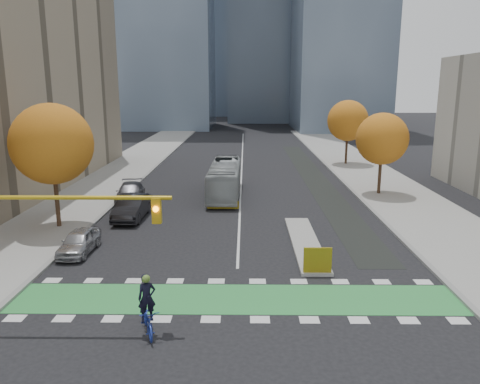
{
  "coord_description": "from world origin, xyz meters",
  "views": [
    {
      "loc": [
        0.38,
        -17.72,
        9.25
      ],
      "look_at": [
        0.08,
        9.76,
        3.0
      ],
      "focal_mm": 35.0,
      "sensor_mm": 36.0,
      "label": 1
    }
  ],
  "objects_px": {
    "parked_car_b": "(132,207)",
    "parked_car_c": "(130,193)",
    "parked_car_a": "(79,242)",
    "cyclist": "(148,314)",
    "bus": "(225,179)",
    "tree_east_near": "(382,139)",
    "traffic_signal_west": "(30,224)",
    "tree_west": "(52,144)",
    "hazard_board": "(318,260)",
    "tree_east_far": "(348,121)"
  },
  "relations": [
    {
      "from": "parked_car_b",
      "to": "parked_car_c",
      "type": "distance_m",
      "value": 5.18
    },
    {
      "from": "tree_east_near",
      "to": "parked_car_c",
      "type": "xyz_separation_m",
      "value": [
        -21.0,
        -2.69,
        -4.12
      ]
    },
    {
      "from": "hazard_board",
      "to": "parked_car_a",
      "type": "relative_size",
      "value": 0.36
    },
    {
      "from": "parked_car_a",
      "to": "parked_car_c",
      "type": "xyz_separation_m",
      "value": [
        0.0,
        12.05,
        0.08
      ]
    },
    {
      "from": "bus",
      "to": "parked_car_c",
      "type": "xyz_separation_m",
      "value": [
        -7.65,
        -2.3,
        -0.71
      ]
    },
    {
      "from": "cyclist",
      "to": "parked_car_c",
      "type": "xyz_separation_m",
      "value": [
        -5.69,
        20.79,
        -0.04
      ]
    },
    {
      "from": "traffic_signal_west",
      "to": "parked_car_a",
      "type": "xyz_separation_m",
      "value": [
        -1.07,
        7.77,
        -3.37
      ]
    },
    {
      "from": "tree_west",
      "to": "parked_car_b",
      "type": "relative_size",
      "value": 1.63
    },
    {
      "from": "tree_west",
      "to": "parked_car_c",
      "type": "xyz_separation_m",
      "value": [
        3.0,
        7.31,
        -4.87
      ]
    },
    {
      "from": "hazard_board",
      "to": "tree_east_near",
      "type": "height_order",
      "value": "tree_east_near"
    },
    {
      "from": "tree_east_near",
      "to": "cyclist",
      "type": "height_order",
      "value": "tree_east_near"
    },
    {
      "from": "hazard_board",
      "to": "traffic_signal_west",
      "type": "height_order",
      "value": "traffic_signal_west"
    },
    {
      "from": "traffic_signal_west",
      "to": "bus",
      "type": "bearing_deg",
      "value": 73.44
    },
    {
      "from": "traffic_signal_west",
      "to": "bus",
      "type": "distance_m",
      "value": 23.22
    },
    {
      "from": "tree_west",
      "to": "traffic_signal_west",
      "type": "relative_size",
      "value": 0.96
    },
    {
      "from": "tree_east_far",
      "to": "cyclist",
      "type": "bearing_deg",
      "value": -111.83
    },
    {
      "from": "traffic_signal_west",
      "to": "parked_car_c",
      "type": "bearing_deg",
      "value": 93.09
    },
    {
      "from": "parked_car_b",
      "to": "parked_car_c",
      "type": "bearing_deg",
      "value": 106.11
    },
    {
      "from": "hazard_board",
      "to": "tree_east_near",
      "type": "bearing_deg",
      "value": 65.8
    },
    {
      "from": "tree_west",
      "to": "parked_car_a",
      "type": "bearing_deg",
      "value": -57.65
    },
    {
      "from": "tree_east_far",
      "to": "parked_car_c",
      "type": "relative_size",
      "value": 1.48
    },
    {
      "from": "parked_car_a",
      "to": "tree_east_near",
      "type": "bearing_deg",
      "value": 35.85
    },
    {
      "from": "tree_west",
      "to": "parked_car_b",
      "type": "distance_m",
      "value": 6.86
    },
    {
      "from": "parked_car_c",
      "to": "parked_car_b",
      "type": "bearing_deg",
      "value": -82.67
    },
    {
      "from": "parked_car_c",
      "to": "parked_car_a",
      "type": "bearing_deg",
      "value": -97.67
    },
    {
      "from": "tree_east_near",
      "to": "traffic_signal_west",
      "type": "relative_size",
      "value": 0.83
    },
    {
      "from": "tree_east_far",
      "to": "parked_car_b",
      "type": "relative_size",
      "value": 1.51
    },
    {
      "from": "parked_car_b",
      "to": "hazard_board",
      "type": "bearing_deg",
      "value": -39.81
    },
    {
      "from": "tree_east_far",
      "to": "traffic_signal_west",
      "type": "xyz_separation_m",
      "value": [
        -20.43,
        -38.51,
        -1.21
      ]
    },
    {
      "from": "tree_east_far",
      "to": "bus",
      "type": "relative_size",
      "value": 0.73
    },
    {
      "from": "traffic_signal_west",
      "to": "parked_car_a",
      "type": "relative_size",
      "value": 2.18
    },
    {
      "from": "hazard_board",
      "to": "parked_car_a",
      "type": "xyz_separation_m",
      "value": [
        -13.0,
        3.06,
        -0.13
      ]
    },
    {
      "from": "tree_east_near",
      "to": "traffic_signal_west",
      "type": "bearing_deg",
      "value": -131.52
    },
    {
      "from": "hazard_board",
      "to": "parked_car_c",
      "type": "bearing_deg",
      "value": 130.71
    },
    {
      "from": "tree_east_far",
      "to": "tree_east_near",
      "type": "bearing_deg",
      "value": -91.79
    },
    {
      "from": "cyclist",
      "to": "parked_car_b",
      "type": "bearing_deg",
      "value": 85.33
    },
    {
      "from": "traffic_signal_west",
      "to": "parked_car_a",
      "type": "height_order",
      "value": "traffic_signal_west"
    },
    {
      "from": "tree_east_far",
      "to": "parked_car_a",
      "type": "distance_m",
      "value": 37.79
    },
    {
      "from": "cyclist",
      "to": "parked_car_c",
      "type": "relative_size",
      "value": 0.46
    },
    {
      "from": "tree_east_near",
      "to": "parked_car_a",
      "type": "height_order",
      "value": "tree_east_near"
    },
    {
      "from": "bus",
      "to": "parked_car_a",
      "type": "height_order",
      "value": "bus"
    },
    {
      "from": "tree_east_far",
      "to": "traffic_signal_west",
      "type": "bearing_deg",
      "value": -117.95
    },
    {
      "from": "parked_car_c",
      "to": "tree_east_near",
      "type": "bearing_deg",
      "value": -0.37
    },
    {
      "from": "cyclist",
      "to": "parked_car_c",
      "type": "distance_m",
      "value": 21.56
    },
    {
      "from": "hazard_board",
      "to": "parked_car_c",
      "type": "relative_size",
      "value": 0.27
    },
    {
      "from": "cyclist",
      "to": "parked_car_b",
      "type": "relative_size",
      "value": 0.47
    },
    {
      "from": "parked_car_a",
      "to": "parked_car_b",
      "type": "relative_size",
      "value": 0.77
    },
    {
      "from": "tree_east_near",
      "to": "parked_car_c",
      "type": "bearing_deg",
      "value": -172.7
    },
    {
      "from": "tree_east_far",
      "to": "cyclist",
      "type": "xyz_separation_m",
      "value": [
        -15.81,
        -39.48,
        -4.45
      ]
    },
    {
      "from": "tree_west",
      "to": "tree_east_near",
      "type": "relative_size",
      "value": 1.16
    }
  ]
}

